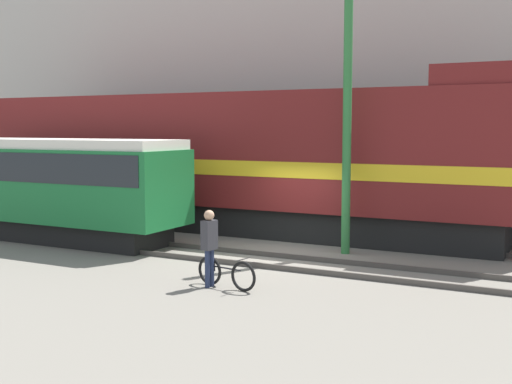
{
  "coord_description": "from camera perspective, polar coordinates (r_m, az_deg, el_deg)",
  "views": [
    {
      "loc": [
        7.91,
        -16.56,
        3.66
      ],
      "look_at": [
        -0.57,
        -0.19,
        1.8
      ],
      "focal_mm": 45.0,
      "sensor_mm": 36.0,
      "label": 1
    }
  ],
  "objects": [
    {
      "name": "ground_plane",
      "position": [
        18.71,
        1.82,
        -5.52
      ],
      "size": [
        120.0,
        120.0,
        0.0
      ],
      "primitive_type": "plane",
      "color": "slate"
    },
    {
      "name": "streetcar",
      "position": [
        22.06,
        -18.21,
        0.85
      ],
      "size": [
        9.95,
        2.54,
        3.29
      ],
      "color": "black",
      "rests_on": "ground"
    },
    {
      "name": "track_far",
      "position": [
        21.56,
        5.47,
        -3.85
      ],
      "size": [
        60.0,
        1.51,
        0.14
      ],
      "color": "#47423D",
      "rests_on": "ground"
    },
    {
      "name": "bicycle",
      "position": [
        14.75,
        -2.67,
        -7.22
      ],
      "size": [
        1.67,
        0.48,
        0.75
      ],
      "color": "black",
      "rests_on": "ground"
    },
    {
      "name": "track_near",
      "position": [
        17.65,
        0.15,
        -5.97
      ],
      "size": [
        60.0,
        1.5,
        0.14
      ],
      "color": "#47423D",
      "rests_on": "ground"
    },
    {
      "name": "building_backdrop",
      "position": [
        28.53,
        11.37,
        8.79
      ],
      "size": [
        41.26,
        6.0,
        10.44
      ],
      "color": "#B7B2A8",
      "rests_on": "ground"
    },
    {
      "name": "freight_locomotive",
      "position": [
        22.95,
        -3.21,
        2.92
      ],
      "size": [
        21.5,
        3.04,
        5.42
      ],
      "color": "black",
      "rests_on": "ground"
    },
    {
      "name": "person",
      "position": [
        14.73,
        -4.17,
        -4.28
      ],
      "size": [
        0.28,
        0.39,
        1.79
      ],
      "color": "#232D4C",
      "rests_on": "ground"
    },
    {
      "name": "utility_pole_left",
      "position": [
        18.62,
        8.13,
        8.2
      ],
      "size": [
        0.25,
        0.25,
        8.94
      ],
      "color": "#2D7238",
      "rests_on": "ground"
    }
  ]
}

